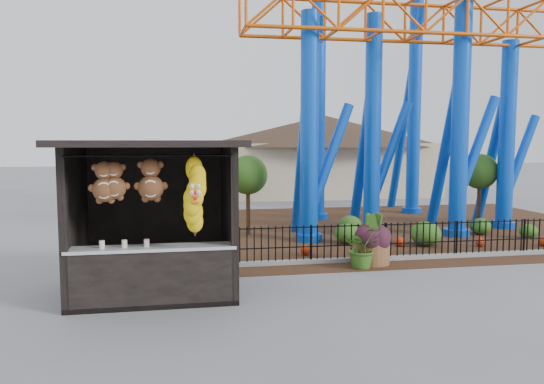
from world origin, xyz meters
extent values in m
plane|color=slate|center=(0.00, 0.00, 0.00)|extent=(120.00, 120.00, 0.00)
cube|color=#331E11|center=(4.00, 8.00, 0.01)|extent=(18.00, 12.00, 0.02)
cube|color=gray|center=(4.00, 3.00, 0.06)|extent=(18.00, 0.18, 0.12)
cube|color=black|center=(-3.00, 1.20, 0.05)|extent=(3.20, 2.60, 0.10)
cube|color=black|center=(-3.00, 2.44, 1.50)|extent=(3.20, 0.12, 3.00)
cube|color=black|center=(-4.54, 1.20, 1.50)|extent=(0.12, 2.60, 3.00)
cube|color=black|center=(-1.46, 1.20, 1.50)|extent=(0.12, 2.60, 3.00)
cube|color=black|center=(-3.00, 0.95, 3.06)|extent=(3.50, 3.40, 0.12)
cube|color=black|center=(-4.53, -0.03, 1.50)|extent=(0.14, 0.14, 3.00)
cube|color=black|center=(-1.47, -0.03, 1.50)|extent=(0.14, 0.14, 3.00)
cube|color=black|center=(-3.00, 0.15, 0.55)|extent=(3.00, 0.50, 1.10)
cube|color=#BBBBC0|center=(-3.00, 0.15, 1.12)|extent=(3.10, 0.55, 0.06)
cylinder|color=black|center=(-3.00, -0.25, 2.85)|extent=(2.90, 0.04, 0.04)
cylinder|color=blue|center=(1.50, 6.00, 3.50)|extent=(0.56, 0.56, 7.00)
cylinder|color=blue|center=(1.50, 6.00, 0.12)|extent=(0.84, 0.84, 0.24)
cylinder|color=blue|center=(4.00, 7.20, 3.65)|extent=(0.56, 0.56, 7.30)
cylinder|color=blue|center=(4.00, 7.20, 0.12)|extent=(0.84, 0.84, 0.24)
cylinder|color=blue|center=(6.50, 6.00, 3.75)|extent=(0.56, 0.56, 7.50)
cylinder|color=blue|center=(6.50, 6.00, 0.12)|extent=(0.84, 0.84, 0.24)
cylinder|color=blue|center=(9.00, 7.20, 3.30)|extent=(0.56, 0.56, 6.60)
cylinder|color=blue|center=(9.00, 7.20, 0.12)|extent=(0.84, 0.84, 0.24)
cylinder|color=blue|center=(3.00, 10.50, 4.75)|extent=(0.56, 0.56, 9.50)
cylinder|color=blue|center=(3.00, 10.50, 0.12)|extent=(0.84, 0.84, 0.24)
cylinder|color=blue|center=(7.50, 11.50, 5.25)|extent=(0.56, 0.56, 10.50)
cylinder|color=blue|center=(7.50, 11.50, 0.12)|extent=(0.84, 0.84, 0.24)
cylinder|color=blue|center=(1.50, 6.90, 2.62)|extent=(0.36, 2.21, 5.85)
cylinder|color=blue|center=(2.20, 6.30, 2.45)|extent=(1.62, 0.32, 3.73)
cylinder|color=blue|center=(4.00, 8.10, 2.74)|extent=(0.36, 2.29, 6.10)
cylinder|color=blue|center=(4.70, 7.50, 2.55)|extent=(1.67, 0.32, 3.88)
cylinder|color=blue|center=(6.50, 6.90, 2.81)|extent=(0.36, 2.34, 6.26)
cylinder|color=blue|center=(7.20, 6.30, 2.62)|extent=(1.71, 0.32, 3.99)
cylinder|color=blue|center=(9.00, 8.10, 2.47)|extent=(0.36, 2.10, 5.53)
cylinder|color=blue|center=(9.70, 7.50, 2.31)|extent=(1.54, 0.32, 3.52)
cylinder|color=brown|center=(2.32, 2.70, 0.28)|extent=(0.92, 0.92, 0.57)
ellipsoid|color=#2F131E|center=(2.32, 2.70, 0.89)|extent=(0.70, 0.70, 0.64)
imported|color=#285519|center=(1.91, 2.33, 0.51)|extent=(1.15, 1.08, 1.03)
ellipsoid|color=#2C5318|center=(2.54, 5.37, 0.32)|extent=(0.76, 0.76, 0.61)
ellipsoid|color=#2C5318|center=(4.71, 4.60, 0.38)|extent=(0.90, 0.90, 0.72)
ellipsoid|color=#2C5318|center=(7.42, 6.09, 0.29)|extent=(0.68, 0.68, 0.54)
ellipsoid|color=#2C5318|center=(3.17, 6.98, 0.32)|extent=(0.76, 0.76, 0.61)
ellipsoid|color=#2C5318|center=(8.52, 5.16, 0.24)|extent=(0.57, 0.57, 0.46)
sphere|color=#A9280B|center=(0.89, 3.98, 0.16)|extent=(0.28, 0.28, 0.28)
sphere|color=#A9280B|center=(3.93, 4.64, 0.16)|extent=(0.28, 0.28, 0.28)
sphere|color=#A9280B|center=(6.23, 4.19, 0.16)|extent=(0.28, 0.28, 0.28)
sphere|color=#A9280B|center=(8.12, 3.93, 0.16)|extent=(0.28, 0.28, 0.28)
cube|color=#BFAD8C|center=(6.00, 20.00, 1.50)|extent=(12.00, 6.00, 3.00)
cone|color=#332319|center=(6.00, 20.00, 3.90)|extent=(15.00, 15.00, 1.80)
camera|label=1|loc=(-2.54, -9.82, 3.10)|focal=35.00mm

